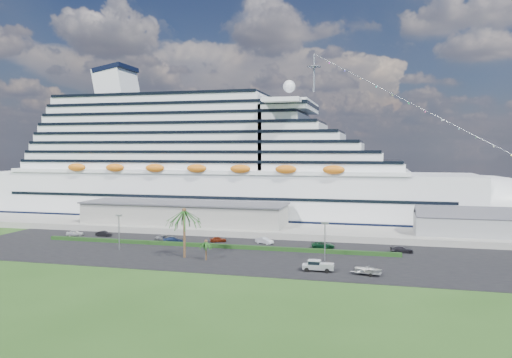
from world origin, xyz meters
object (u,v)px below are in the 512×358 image
(cruise_ship, at_px, (220,170))
(boat_trailer, at_px, (368,270))
(pickup_truck, at_px, (318,265))
(parked_car_3, at_px, (173,240))

(cruise_ship, distance_m, boat_trailer, 84.92)
(pickup_truck, height_order, boat_trailer, pickup_truck)
(parked_car_3, xyz_separation_m, boat_trailer, (48.46, -21.39, 0.38))
(cruise_ship, bearing_deg, parked_car_3, -87.07)
(pickup_truck, bearing_deg, parked_car_3, 152.36)
(pickup_truck, bearing_deg, cruise_ship, 122.25)
(parked_car_3, relative_size, boat_trailer, 0.84)
(boat_trailer, bearing_deg, parked_car_3, 156.19)
(cruise_ship, relative_size, parked_car_3, 37.00)
(cruise_ship, height_order, boat_trailer, cruise_ship)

